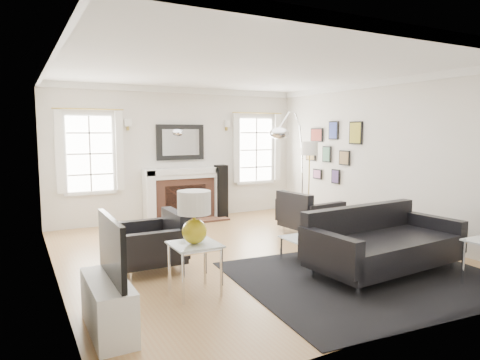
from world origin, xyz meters
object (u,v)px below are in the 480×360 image
fireplace (184,195)px  armchair_right (307,215)px  gourd_lamp (194,213)px  coffee_table (316,241)px  sofa (380,244)px  arc_floor_lamp (292,164)px  armchair_left (154,243)px

fireplace → armchair_right: 2.74m
fireplace → gourd_lamp: size_ratio=2.77×
armchair_right → coffee_table: size_ratio=1.32×
coffee_table → fireplace: bearing=99.3°
sofa → coffee_table: size_ratio=2.79×
armchair_right → gourd_lamp: gourd_lamp is taller
coffee_table → arc_floor_lamp: size_ratio=0.34×
armchair_left → armchair_right: bearing=11.6°
coffee_table → arc_floor_lamp: bearing=64.6°
gourd_lamp → arc_floor_lamp: size_ratio=0.26×
sofa → coffee_table: 0.88m
coffee_table → arc_floor_lamp: (0.91, 1.92, 0.94)m
sofa → armchair_left: (-2.63, 1.54, -0.03)m
fireplace → arc_floor_lamp: 2.45m
fireplace → sofa: bearing=-76.0°
sofa → armchair_left: 3.05m
fireplace → gourd_lamp: 4.24m
gourd_lamp → arc_floor_lamp: (2.89, 2.21, 0.32)m
armchair_left → gourd_lamp: size_ratio=1.57×
coffee_table → gourd_lamp: size_ratio=1.30×
fireplace → arc_floor_lamp: bearing=-49.7°
fireplace → armchair_left: bearing=-117.8°
sofa → armchair_right: size_ratio=2.10×
armchair_left → coffee_table: size_ratio=1.21×
fireplace → arc_floor_lamp: size_ratio=0.73×
armchair_right → gourd_lamp: 3.43m
armchair_left → armchair_right: armchair_right is taller
sofa → fireplace: bearing=104.0°
sofa → armchair_right: bearing=78.8°
coffee_table → gourd_lamp: gourd_lamp is taller
fireplace → armchair_left: (-1.53, -2.89, -0.18)m
fireplace → armchair_left: size_ratio=1.77×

